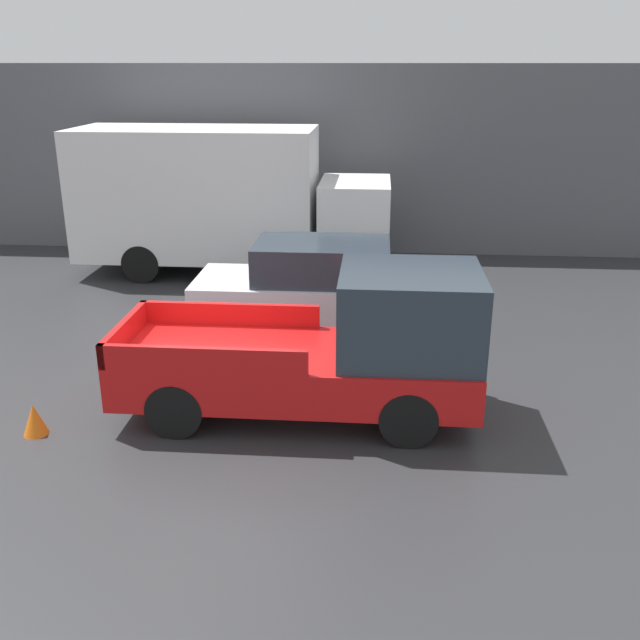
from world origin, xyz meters
TOP-DOWN VIEW (x-y plane):
  - ground_plane at (0.00, 0.00)m, footprint 60.00×60.00m
  - building_wall at (0.00, 9.50)m, footprint 28.00×0.15m
  - pickup_truck at (1.96, -0.32)m, footprint 5.26×1.99m
  - car at (1.40, 3.26)m, footprint 4.67×1.93m
  - delivery_truck at (-1.34, 7.28)m, footprint 7.62×2.56m
  - traffic_cone at (-2.25, -1.31)m, footprint 0.35×0.35m

SIDE VIEW (x-z plane):
  - ground_plane at x=0.00m, z-range 0.00..0.00m
  - traffic_cone at x=-2.25m, z-range 0.00..0.46m
  - car at x=1.40m, z-range 0.00..1.78m
  - pickup_truck at x=1.96m, z-range -0.09..2.17m
  - delivery_truck at x=-1.34m, z-range 0.10..3.63m
  - building_wall at x=0.00m, z-range 0.00..4.98m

